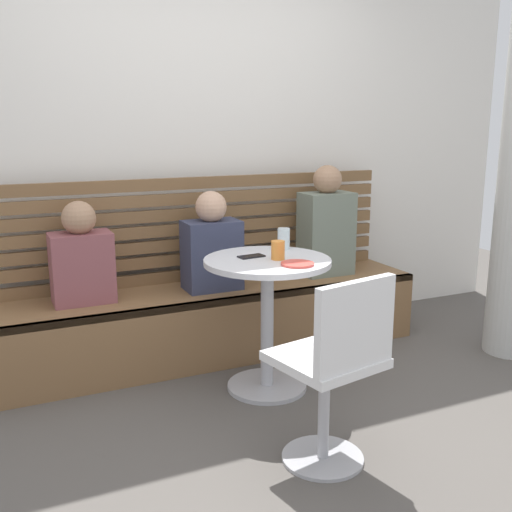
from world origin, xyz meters
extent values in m
plane|color=#514C47|center=(0.00, 0.00, 0.00)|extent=(8.00, 8.00, 0.00)
cube|color=silver|center=(0.00, 1.64, 1.45)|extent=(5.20, 0.10, 2.90)
cube|color=brown|center=(0.00, 1.20, 0.22)|extent=(2.70, 0.52, 0.44)
cube|color=brown|center=(0.00, 0.96, 0.42)|extent=(2.70, 0.04, 0.04)
cube|color=brown|center=(0.00, 1.44, 0.48)|extent=(2.65, 0.04, 0.07)
cube|color=brown|center=(0.00, 1.44, 0.59)|extent=(2.65, 0.04, 0.07)
cube|color=brown|center=(0.00, 1.44, 0.68)|extent=(2.65, 0.04, 0.07)
cube|color=brown|center=(0.00, 1.44, 0.78)|extent=(2.65, 0.04, 0.07)
cube|color=brown|center=(0.00, 1.44, 0.88)|extent=(2.65, 0.04, 0.07)
cube|color=brown|center=(0.00, 1.44, 0.97)|extent=(2.65, 0.04, 0.07)
cube|color=brown|center=(0.00, 1.44, 1.07)|extent=(2.65, 0.04, 0.07)
cylinder|color=#ADADB2|center=(0.09, 0.61, 0.01)|extent=(0.44, 0.44, 0.02)
cylinder|color=#ADADB2|center=(0.09, 0.61, 0.37)|extent=(0.07, 0.07, 0.69)
cylinder|color=silver|center=(0.09, 0.61, 0.72)|extent=(0.68, 0.68, 0.03)
cylinder|color=#ADADB2|center=(0.00, -0.14, 0.01)|extent=(0.36, 0.36, 0.02)
cylinder|color=#ADADB2|center=(0.00, -0.14, 0.23)|extent=(0.05, 0.05, 0.45)
cube|color=silver|center=(0.00, -0.14, 0.47)|extent=(0.47, 0.47, 0.04)
cube|color=silver|center=(0.03, -0.30, 0.67)|extent=(0.40, 0.12, 0.36)
cube|color=slate|center=(0.82, 1.22, 0.72)|extent=(0.34, 0.22, 0.55)
sphere|color=#A37A5B|center=(0.82, 1.22, 1.08)|extent=(0.19, 0.19, 0.19)
cube|color=#333851|center=(-0.01, 1.19, 0.65)|extent=(0.34, 0.22, 0.43)
sphere|color=tan|center=(-0.01, 1.19, 0.95)|extent=(0.19, 0.19, 0.19)
cube|color=brown|center=(-0.78, 1.24, 0.64)|extent=(0.34, 0.22, 0.40)
sphere|color=#A37A5B|center=(-0.78, 1.24, 0.93)|extent=(0.19, 0.19, 0.19)
cylinder|color=orange|center=(0.13, 0.58, 0.79)|extent=(0.07, 0.07, 0.10)
cylinder|color=silver|center=(0.28, 0.80, 0.80)|extent=(0.07, 0.07, 0.12)
cylinder|color=#DB4C42|center=(0.17, 0.42, 0.75)|extent=(0.17, 0.17, 0.01)
cube|color=black|center=(0.03, 0.69, 0.74)|extent=(0.15, 0.08, 0.01)
camera|label=1|loc=(-1.26, -2.15, 1.45)|focal=41.72mm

